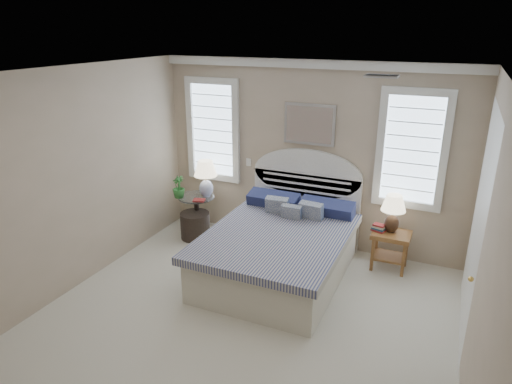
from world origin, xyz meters
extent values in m
cube|color=#B5AE9A|center=(0.00, 0.00, 0.00)|extent=(4.50, 5.00, 0.01)
cube|color=white|center=(0.00, 0.00, 2.70)|extent=(4.50, 5.00, 0.01)
cube|color=tan|center=(0.00, 2.50, 1.35)|extent=(4.50, 0.02, 2.70)
cube|color=tan|center=(-2.25, 0.00, 1.35)|extent=(0.02, 5.00, 2.70)
cube|color=tan|center=(2.25, 0.00, 1.35)|extent=(0.02, 5.00, 2.70)
cube|color=silver|center=(0.00, 2.46, 2.64)|extent=(4.50, 0.08, 0.12)
cube|color=#B2B2B2|center=(1.20, 0.80, 2.68)|extent=(0.30, 0.20, 0.02)
cube|color=silver|center=(-0.95, 2.48, 1.15)|extent=(0.08, 0.01, 0.12)
cube|color=silver|center=(-1.55, 2.48, 1.60)|extent=(0.90, 0.06, 1.60)
cube|color=silver|center=(1.40, 2.48, 1.60)|extent=(0.90, 0.06, 1.60)
cube|color=silver|center=(0.00, 2.46, 1.82)|extent=(0.74, 0.04, 0.58)
cube|color=white|center=(2.23, 1.20, 1.20)|extent=(0.02, 1.80, 2.40)
cube|color=#BAB4A3|center=(0.00, 1.33, 0.28)|extent=(1.60, 2.10, 0.55)
cube|color=navy|center=(0.00, 1.28, 0.59)|extent=(1.72, 2.15, 0.10)
cube|color=beige|center=(0.00, 2.44, 0.55)|extent=(1.62, 0.08, 1.10)
cube|color=navy|center=(-0.40, 2.16, 0.73)|extent=(0.75, 0.31, 0.23)
cube|color=navy|center=(0.40, 2.16, 0.73)|extent=(0.75, 0.31, 0.23)
cube|color=navy|center=(-0.25, 1.93, 0.71)|extent=(0.33, 0.20, 0.34)
cube|color=navy|center=(0.25, 1.93, 0.71)|extent=(0.33, 0.20, 0.34)
cube|color=navy|center=(0.00, 1.83, 0.69)|extent=(0.28, 0.14, 0.29)
cylinder|color=black|center=(-1.65, 2.05, 0.01)|extent=(0.32, 0.32, 0.03)
cylinder|color=black|center=(-1.65, 2.05, 0.30)|extent=(0.08, 0.08, 0.60)
cylinder|color=silver|center=(-1.65, 2.05, 0.62)|extent=(0.56, 0.56, 0.02)
cube|color=brown|center=(1.30, 2.15, 0.50)|extent=(0.50, 0.40, 0.06)
cube|color=brown|center=(1.30, 2.15, 0.18)|extent=(0.44, 0.34, 0.03)
cube|color=brown|center=(1.10, 2.00, 0.23)|extent=(0.04, 0.04, 0.47)
cube|color=brown|center=(1.10, 2.30, 0.23)|extent=(0.04, 0.04, 0.47)
cube|color=brown|center=(1.50, 2.00, 0.23)|extent=(0.04, 0.04, 0.47)
cube|color=brown|center=(1.50, 2.30, 0.23)|extent=(0.04, 0.04, 0.47)
cylinder|color=black|center=(-1.60, 1.91, 0.21)|extent=(0.56, 0.56, 0.41)
cylinder|color=white|center=(-1.51, 2.13, 0.64)|extent=(0.14, 0.14, 0.03)
ellipsoid|color=white|center=(-1.51, 2.13, 0.76)|extent=(0.26, 0.26, 0.27)
cylinder|color=gold|center=(-1.51, 2.13, 0.93)|extent=(0.04, 0.04, 0.10)
cylinder|color=black|center=(1.28, 2.19, 0.54)|extent=(0.14, 0.14, 0.03)
ellipsoid|color=black|center=(1.28, 2.19, 0.65)|extent=(0.26, 0.26, 0.25)
cylinder|color=gold|center=(1.28, 2.19, 0.80)|extent=(0.04, 0.04, 0.09)
imported|color=#356C2B|center=(-1.87, 1.90, 0.80)|extent=(0.22, 0.22, 0.34)
cube|color=maroon|center=(-1.51, 1.90, 0.64)|extent=(0.20, 0.17, 0.02)
cube|color=maroon|center=(1.13, 2.14, 0.54)|extent=(0.20, 0.16, 0.02)
cube|color=navy|center=(1.13, 2.14, 0.57)|extent=(0.19, 0.15, 0.02)
cube|color=beige|center=(1.13, 2.14, 0.59)|extent=(0.18, 0.14, 0.02)
cube|color=maroon|center=(1.13, 2.14, 0.61)|extent=(0.17, 0.13, 0.02)
camera|label=1|loc=(1.90, -3.61, 3.11)|focal=32.00mm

